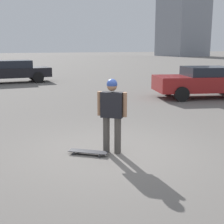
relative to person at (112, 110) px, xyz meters
name	(u,v)px	position (x,y,z in m)	size (l,w,h in m)	color
ground_plane	(112,153)	(0.00, 0.00, -0.96)	(220.00, 220.00, 0.00)	slate
person	(112,110)	(0.00, 0.00, 0.00)	(0.46, 0.52, 1.64)	#4C4742
skateboard	(88,152)	(0.11, 0.52, -0.90)	(0.72, 0.80, 0.07)	#232328
car_parked_near	(205,81)	(5.12, -7.07, -0.22)	(3.15, 4.82, 1.40)	maroon
car_parked_far	(13,71)	(15.15, 0.01, -0.21)	(2.10, 4.82, 1.42)	black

